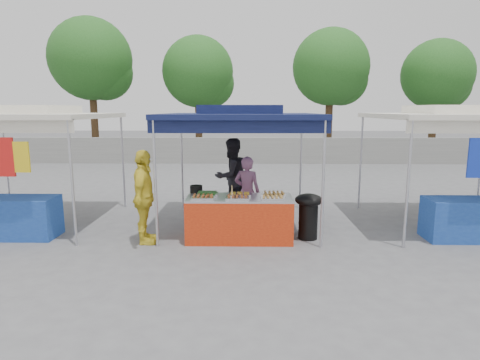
{
  "coord_description": "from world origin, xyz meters",
  "views": [
    {
      "loc": [
        0.13,
        -7.53,
        2.49
      ],
      "look_at": [
        0.0,
        0.6,
        1.05
      ],
      "focal_mm": 30.0,
      "sensor_mm": 36.0,
      "label": 1
    }
  ],
  "objects_px": {
    "vendor_woman": "(247,192)",
    "customer_person": "(144,197)",
    "vendor_table": "(239,218)",
    "helper_man": "(231,177)",
    "wok_burner": "(308,212)",
    "cooking_pot": "(196,189)"
  },
  "relations": [
    {
      "from": "helper_man",
      "to": "customer_person",
      "type": "xyz_separation_m",
      "value": [
        -1.54,
        -2.15,
        -0.03
      ]
    },
    {
      "from": "vendor_table",
      "to": "helper_man",
      "type": "distance_m",
      "value": 2.01
    },
    {
      "from": "cooking_pot",
      "to": "wok_burner",
      "type": "distance_m",
      "value": 2.25
    },
    {
      "from": "cooking_pot",
      "to": "helper_man",
      "type": "xyz_separation_m",
      "value": [
        0.64,
        1.57,
        -0.01
      ]
    },
    {
      "from": "vendor_woman",
      "to": "customer_person",
      "type": "xyz_separation_m",
      "value": [
        -1.91,
        -1.04,
        0.12
      ]
    },
    {
      "from": "wok_burner",
      "to": "customer_person",
      "type": "distance_m",
      "value": 3.13
    },
    {
      "from": "cooking_pot",
      "to": "wok_burner",
      "type": "bearing_deg",
      "value": -7.0
    },
    {
      "from": "wok_burner",
      "to": "customer_person",
      "type": "xyz_separation_m",
      "value": [
        -3.1,
        -0.31,
        0.35
      ]
    },
    {
      "from": "vendor_table",
      "to": "vendor_woman",
      "type": "height_order",
      "value": "vendor_woman"
    },
    {
      "from": "vendor_woman",
      "to": "helper_man",
      "type": "distance_m",
      "value": 1.18
    },
    {
      "from": "cooking_pot",
      "to": "vendor_woman",
      "type": "xyz_separation_m",
      "value": [
        1.01,
        0.46,
        -0.16
      ]
    },
    {
      "from": "vendor_table",
      "to": "wok_burner",
      "type": "distance_m",
      "value": 1.34
    },
    {
      "from": "vendor_table",
      "to": "wok_burner",
      "type": "bearing_deg",
      "value": 4.26
    },
    {
      "from": "helper_man",
      "to": "cooking_pot",
      "type": "bearing_deg",
      "value": 28.84
    },
    {
      "from": "wok_burner",
      "to": "cooking_pot",
      "type": "bearing_deg",
      "value": 171.11
    },
    {
      "from": "helper_man",
      "to": "vendor_table",
      "type": "bearing_deg",
      "value": 57.65
    },
    {
      "from": "cooking_pot",
      "to": "helper_man",
      "type": "height_order",
      "value": "helper_man"
    },
    {
      "from": "vendor_table",
      "to": "vendor_woman",
      "type": "relative_size",
      "value": 1.31
    },
    {
      "from": "vendor_table",
      "to": "customer_person",
      "type": "height_order",
      "value": "customer_person"
    },
    {
      "from": "helper_man",
      "to": "vendor_woman",
      "type": "bearing_deg",
      "value": 69.57
    },
    {
      "from": "cooking_pot",
      "to": "wok_burner",
      "type": "height_order",
      "value": "cooking_pot"
    },
    {
      "from": "wok_burner",
      "to": "customer_person",
      "type": "relative_size",
      "value": 0.51
    }
  ]
}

